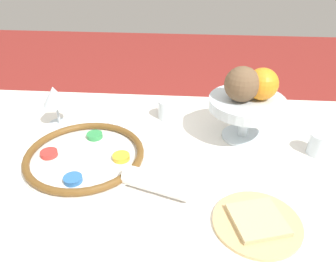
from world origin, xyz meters
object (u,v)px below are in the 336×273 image
Objects in this scene: wine_glass at (55,97)px; cup_far at (320,144)px; napkin_roll at (157,183)px; seder_plate at (85,156)px; cup_mid at (167,109)px; bread_plate at (257,222)px; fruit_stand at (247,107)px; orange_fruit at (262,84)px; coconut at (242,84)px.

wine_glass is 0.80m from cup_far.
napkin_roll is 0.48m from cup_far.
cup_mid reaches higher than seder_plate.
bread_plate is at bearing -33.47° from wine_glass.
wine_glass is 0.60× the size of fruit_stand.
orange_fruit is 0.51× the size of napkin_roll.
wine_glass is at bearing -168.51° from cup_mid.
wine_glass reaches higher than seder_plate.
cup_mid is at bearing 51.18° from seder_plate.
coconut is (0.56, -0.04, 0.08)m from wine_glass.
napkin_roll is (-0.23, 0.09, 0.02)m from bread_plate.
napkin_roll is at bearing -26.88° from seder_plate.
napkin_roll is (-0.27, -0.27, -0.15)m from orange_fruit.
cup_mid is at bearing 11.49° from wine_glass.
orange_fruit is 0.40m from bread_plate.
orange_fruit is 0.47× the size of bread_plate.
cup_mid is at bearing 117.09° from bread_plate.
orange_fruit is at bearing -19.47° from cup_mid.
orange_fruit reaches higher than cup_far.
coconut reaches higher than wine_glass.
napkin_roll is 0.36m from cup_mid.
seder_plate is 3.61× the size of orange_fruit.
coconut reaches higher than fruit_stand.
wine_glass reaches higher than fruit_stand.
napkin_roll is 2.74× the size of cup_mid.
orange_fruit is (0.03, 0.00, 0.07)m from fruit_stand.
cup_mid reaches higher than bread_plate.
fruit_stand is 2.25× the size of coconut.
bread_plate is at bearing -21.55° from napkin_roll.
fruit_stand is 1.15× the size of bread_plate.
coconut is at bearing -4.20° from wine_glass.
coconut is 0.28m from cup_far.
bread_plate is at bearing -24.15° from seder_plate.
orange_fruit is 1.41× the size of cup_mid.
coconut reaches higher than napkin_roll.
fruit_stand is 0.08m from orange_fruit.
cup_far is at bearing 7.41° from seder_plate.
seder_plate is at bearing 153.12° from napkin_roll.
seder_plate is 3.30× the size of coconut.
seder_plate is at bearing -52.94° from wine_glass.
wine_glass is 0.70m from bread_plate.
cup_far reaches higher than seder_plate.
orange_fruit is at bearing 83.28° from bread_plate.
fruit_stand reaches higher than seder_plate.
cup_far is (0.20, -0.07, -0.07)m from fruit_stand.
bread_plate is at bearing -126.84° from cup_far.
fruit_stand is 0.36m from napkin_roll.
napkin_roll is (0.35, -0.29, -0.07)m from wine_glass.
cup_far is at bearing 23.47° from napkin_roll.
napkin_roll is at bearing -39.86° from wine_glass.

